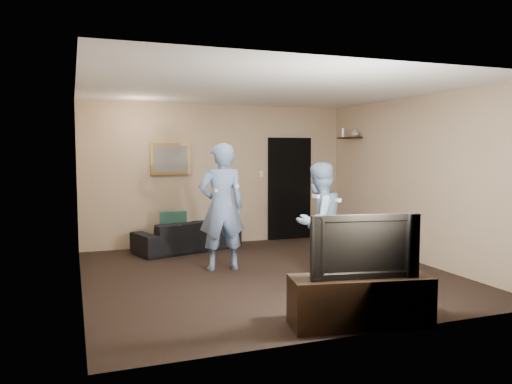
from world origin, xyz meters
name	(u,v)px	position (x,y,z in m)	size (l,w,h in m)	color
ground	(267,274)	(0.00, 0.00, 0.00)	(5.00, 5.00, 0.00)	black
ceiling	(267,89)	(0.00, 0.00, 2.60)	(5.00, 5.00, 0.04)	silver
wall_back	(218,175)	(0.00, 2.50, 1.30)	(5.00, 0.04, 2.60)	tan
wall_front	(365,200)	(0.00, -2.50, 1.30)	(5.00, 0.04, 2.60)	tan
wall_left	(79,188)	(-2.50, 0.00, 1.30)	(0.04, 5.00, 2.60)	tan
wall_right	(414,179)	(2.50, 0.00, 1.30)	(0.04, 5.00, 2.60)	tan
sofa	(187,235)	(-0.70, 2.04, 0.27)	(1.84, 0.72, 0.54)	black
throw_pillow	(173,224)	(-0.95, 2.04, 0.48)	(0.45, 0.14, 0.45)	#184A3D
painting_frame	(170,159)	(-0.90, 2.48, 1.60)	(0.72, 0.05, 0.57)	olive
painting_canvas	(171,159)	(-0.90, 2.45, 1.60)	(0.62, 0.01, 0.47)	slate
doorway	(289,189)	(1.45, 2.47, 1.00)	(0.90, 0.06, 2.00)	black
light_switch	(261,174)	(0.85, 2.48, 1.30)	(0.08, 0.02, 0.12)	silver
wall_shelf	(350,138)	(2.39, 1.80, 1.99)	(0.20, 0.60, 0.03)	black
shelf_vase	(355,133)	(2.39, 1.61, 2.08)	(0.15, 0.15, 0.15)	#A7A7AC
shelf_figurine	(343,133)	(2.39, 2.05, 2.09)	(0.06, 0.06, 0.18)	white
tv_console	(360,301)	(0.11, -2.27, 0.25)	(1.42, 0.46, 0.51)	black
television	(361,245)	(0.11, -2.27, 0.82)	(1.10, 0.14, 0.64)	black
wii_player_left	(222,207)	(-0.53, 0.47, 0.93)	(0.71, 0.54, 1.86)	#7899D1
wii_player_right	(319,222)	(0.51, -0.59, 0.80)	(0.94, 0.85, 1.60)	#8EAFCF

